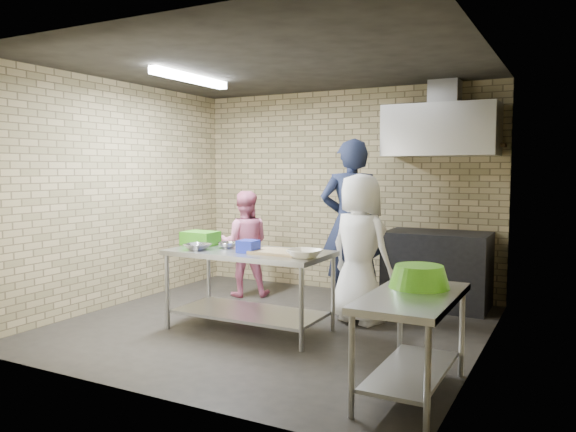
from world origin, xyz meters
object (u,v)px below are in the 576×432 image
at_px(stove, 437,269).
at_px(woman_white, 360,249).
at_px(blue_tub, 248,246).
at_px(side_counter, 412,345).
at_px(prep_table, 249,290).
at_px(bottle_red, 449,137).
at_px(bottle_green, 483,137).
at_px(green_basin, 419,276).
at_px(man_navy, 351,224).
at_px(woman_pink, 244,244).
at_px(green_crate, 200,238).

relative_size(stove, woman_white, 0.75).
bearing_deg(blue_tub, woman_white, 46.91).
bearing_deg(side_counter, prep_table, 155.58).
bearing_deg(bottle_red, bottle_green, 0.00).
height_order(stove, woman_white, woman_white).
relative_size(side_counter, green_basin, 2.61).
bearing_deg(woman_white, bottle_green, -107.19).
xyz_separation_m(prep_table, woman_white, (0.89, 0.80, 0.39)).
bearing_deg(man_navy, green_basin, 102.02).
relative_size(green_basin, woman_pink, 0.34).
bearing_deg(side_counter, green_crate, 159.27).
xyz_separation_m(green_crate, bottle_green, (2.62, 2.00, 1.12)).
bearing_deg(bottle_red, woman_white, -115.43).
xyz_separation_m(stove, green_crate, (-2.17, -1.76, 0.44)).
relative_size(woman_pink, woman_white, 0.85).
relative_size(bottle_red, woman_white, 0.11).
xyz_separation_m(side_counter, green_crate, (-2.62, 0.99, 0.52)).
bearing_deg(blue_tub, green_basin, -15.74).
bearing_deg(bottle_red, stove, -101.77).
distance_m(bottle_red, man_navy, 1.58).
xyz_separation_m(prep_table, green_basin, (1.90, -0.62, 0.42)).
height_order(green_crate, blue_tub, green_crate).
relative_size(green_crate, blue_tub, 2.00).
bearing_deg(stove, prep_table, -128.01).
bearing_deg(woman_pink, blue_tub, 93.69).
xyz_separation_m(blue_tub, woman_pink, (-0.93, 1.40, -0.20)).
xyz_separation_m(stove, man_navy, (-0.92, -0.47, 0.55)).
bearing_deg(bottle_red, man_navy, -143.93).
height_order(side_counter, woman_white, woman_white).
xyz_separation_m(side_counter, bottle_green, (0.00, 2.99, 1.64)).
xyz_separation_m(stove, bottle_red, (0.05, 0.24, 1.58)).
relative_size(green_basin, bottle_red, 2.56).
bearing_deg(bottle_green, bottle_red, 180.00).
relative_size(prep_table, bottle_red, 9.13).
relative_size(side_counter, green_crate, 3.29).
height_order(green_crate, bottle_green, bottle_green).
xyz_separation_m(side_counter, man_navy, (-1.37, 2.28, 0.62)).
bearing_deg(woman_white, blue_tub, 67.63).
distance_m(stove, bottle_green, 1.65).
bearing_deg(green_crate, stove, 39.04).
height_order(blue_tub, man_navy, man_navy).
relative_size(green_crate, woman_pink, 0.27).
xyz_separation_m(prep_table, woman_pink, (-0.88, 1.30, 0.27)).
distance_m(bottle_green, woman_white, 2.07).
distance_m(green_crate, man_navy, 1.80).
bearing_deg(green_crate, man_navy, 45.99).
bearing_deg(green_basin, green_crate, 164.08).
height_order(bottle_red, bottle_green, bottle_red).
height_order(blue_tub, woman_white, woman_white).
distance_m(green_crate, blue_tub, 0.78).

